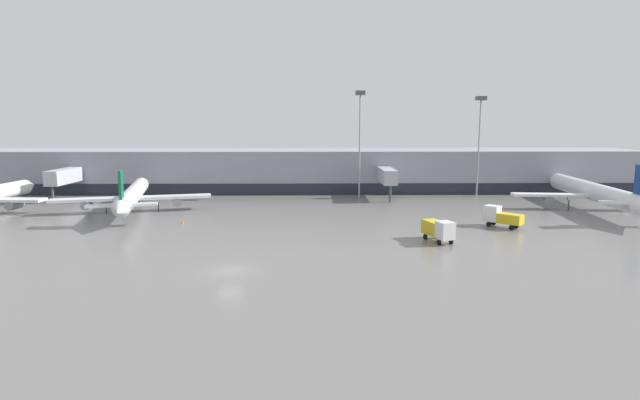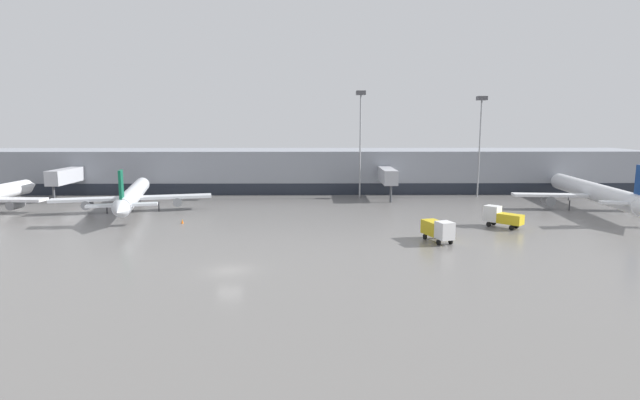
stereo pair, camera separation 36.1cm
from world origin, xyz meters
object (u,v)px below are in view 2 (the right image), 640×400
at_px(service_truck_0, 501,217).
at_px(apron_light_mast_0, 481,119).
at_px(parked_jet_0, 133,195).
at_px(traffic_cone_0, 182,221).
at_px(service_truck_1, 438,229).
at_px(parked_jet_1, 595,192).
at_px(apron_light_mast_2, 361,115).

distance_m(service_truck_0, apron_light_mast_0, 33.89).
distance_m(parked_jet_0, traffic_cone_0, 14.91).
height_order(service_truck_1, traffic_cone_0, service_truck_1).
relative_size(parked_jet_1, service_truck_0, 7.82).
height_order(service_truck_0, traffic_cone_0, service_truck_0).
bearing_deg(service_truck_1, traffic_cone_0, -126.33).
xyz_separation_m(parked_jet_0, service_truck_1, (46.21, -21.99, -1.20)).
bearing_deg(apron_light_mast_0, apron_light_mast_2, -176.62).
bearing_deg(traffic_cone_0, apron_light_mast_0, 26.85).
xyz_separation_m(parked_jet_1, service_truck_0, (-21.37, -14.25, -1.49)).
relative_size(parked_jet_0, parked_jet_1, 0.89).
relative_size(service_truck_1, apron_light_mast_2, 0.26).
distance_m(service_truck_0, apron_light_mast_2, 36.90).
distance_m(apron_light_mast_0, apron_light_mast_2, 24.22).
relative_size(parked_jet_1, apron_light_mast_2, 1.88).
relative_size(service_truck_0, apron_light_mast_2, 0.24).
distance_m(service_truck_1, apron_light_mast_2, 40.76).
distance_m(parked_jet_0, apron_light_mast_0, 67.28).
relative_size(parked_jet_0, traffic_cone_0, 54.21).
height_order(parked_jet_0, apron_light_mast_2, apron_light_mast_2).
height_order(parked_jet_0, traffic_cone_0, parked_jet_0).
bearing_deg(apron_light_mast_0, parked_jet_1, -46.56).
xyz_separation_m(apron_light_mast_0, apron_light_mast_2, (-24.17, -1.43, 0.63)).
bearing_deg(parked_jet_1, apron_light_mast_0, 49.40).
xyz_separation_m(traffic_cone_0, apron_light_mast_2, (28.87, 25.42, 16.00)).
bearing_deg(apron_light_mast_0, service_truck_0, -101.84).
bearing_deg(service_truck_1, parked_jet_0, -133.01).
relative_size(parked_jet_1, apron_light_mast_0, 1.97).
xyz_separation_m(service_truck_0, service_truck_1, (-11.31, -8.72, 0.06)).
bearing_deg(traffic_cone_0, service_truck_0, -4.05).
xyz_separation_m(parked_jet_0, service_truck_0, (57.52, -13.27, -1.25)).
xyz_separation_m(parked_jet_0, apron_light_mast_2, (39.67, 15.46, 13.49)).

